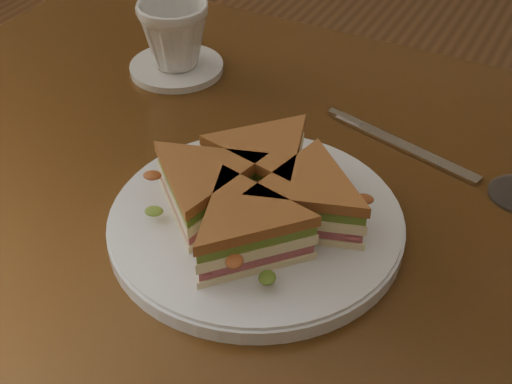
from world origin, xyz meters
TOP-DOWN VIEW (x-y plane):
  - table at (0.00, 0.00)m, footprint 1.20×0.80m
  - plate at (-0.03, -0.06)m, footprint 0.31×0.31m
  - sandwich_wedges at (-0.03, -0.06)m, footprint 0.27×0.27m
  - crisps_mound at (-0.03, -0.06)m, footprint 0.09×0.09m
  - spoon at (-0.13, 0.00)m, footprint 0.16×0.10m
  - knife at (0.05, 0.15)m, footprint 0.21×0.07m
  - saucer at (-0.28, 0.18)m, footprint 0.13×0.13m
  - coffee_cup at (-0.28, 0.18)m, footprint 0.12×0.12m

SIDE VIEW (x-z plane):
  - table at x=0.00m, z-range 0.28..1.03m
  - knife at x=0.05m, z-range 0.75..0.75m
  - spoon at x=-0.13m, z-range 0.75..0.76m
  - saucer at x=-0.28m, z-range 0.75..0.76m
  - plate at x=-0.03m, z-range 0.75..0.77m
  - crisps_mound at x=-0.03m, z-range 0.77..0.82m
  - sandwich_wedges at x=-0.03m, z-range 0.77..0.82m
  - coffee_cup at x=-0.28m, z-range 0.76..0.85m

